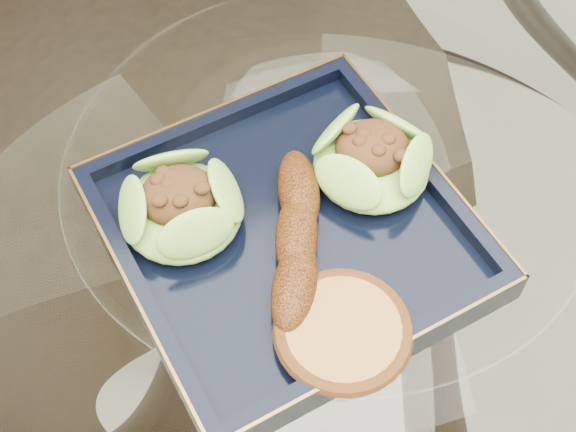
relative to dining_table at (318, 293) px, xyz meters
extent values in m
cylinder|color=white|center=(0.00, 0.00, 0.16)|extent=(1.10, 1.10, 0.01)
torus|color=black|center=(0.00, 0.00, 0.16)|extent=(1.13, 1.13, 0.02)
cylinder|color=black|center=(0.28, 0.28, -0.22)|extent=(0.04, 0.04, 0.75)
cylinder|color=black|center=(-0.28, 0.28, -0.22)|extent=(0.04, 0.04, 0.75)
cube|color=black|center=(-0.03, 0.38, -0.13)|extent=(0.43, 0.43, 0.04)
cylinder|color=black|center=(-0.22, 0.20, -0.37)|extent=(0.03, 0.03, 0.45)
cylinder|color=black|center=(0.14, 0.19, -0.37)|extent=(0.03, 0.03, 0.45)
cylinder|color=black|center=(-0.21, 0.56, -0.37)|extent=(0.03, 0.03, 0.45)
cylinder|color=black|center=(0.15, 0.55, -0.37)|extent=(0.03, 0.03, 0.45)
cube|color=black|center=(-0.04, -0.03, 0.17)|extent=(0.33, 0.33, 0.02)
ellipsoid|color=#6AA42F|center=(-0.12, 0.00, 0.20)|extent=(0.13, 0.13, 0.04)
ellipsoid|color=#5CA42F|center=(0.04, 0.01, 0.20)|extent=(0.12, 0.12, 0.04)
ellipsoid|color=#5C2A09|center=(-0.04, -0.05, 0.20)|extent=(0.08, 0.16, 0.03)
cylinder|color=#AB7439|center=(-0.03, -0.13, 0.19)|extent=(0.10, 0.10, 0.02)
camera|label=1|loc=(-0.13, -0.37, 0.73)|focal=50.00mm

